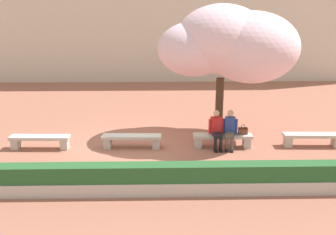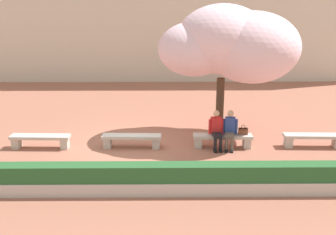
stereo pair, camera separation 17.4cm
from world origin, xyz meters
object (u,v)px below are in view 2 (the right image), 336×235
Objects in this scene: stone_bench_near_west at (40,139)px; stone_bench_near_east at (223,139)px; stone_bench_center at (132,139)px; person_seated_right at (230,128)px; cherry_tree_main at (228,45)px; handbag at (243,131)px; person_seated_left at (216,128)px; stone_bench_east_end at (313,138)px.

stone_bench_near_west is 1.00× the size of stone_bench_near_east.
person_seated_right reaches higher than stone_bench_center.
stone_bench_near_west is 6.36m from person_seated_right.
cherry_tree_main is (0.27, 1.34, 2.99)m from stone_bench_near_east.
stone_bench_center is at bearing -179.61° from handbag.
person_seated_left is 3.81× the size of handbag.
person_seated_left is 0.45m from person_seated_right.
cherry_tree_main reaches higher than stone_bench_near_east.
person_seated_left is at bearing -175.08° from handbag.
stone_bench_east_end is at bearing 0.00° from stone_bench_center.
stone_bench_near_west is 6.12m from stone_bench_near_east.
stone_bench_near_west is 1.54× the size of person_seated_right.
handbag is (6.81, 0.03, 0.27)m from stone_bench_near_west.
stone_bench_center and stone_bench_east_end have the same top height.
person_seated_right is at bearing -92.16° from cherry_tree_main.
stone_bench_near_west is 9.18m from stone_bench_east_end.
handbag is 3.04m from cherry_tree_main.
handbag is at bearing 179.39° from stone_bench_east_end.
stone_bench_near_east is 0.74m from handbag.
stone_bench_center is 4.67m from cherry_tree_main.
stone_bench_center is (3.06, 0.00, 0.00)m from stone_bench_near_west.
cherry_tree_main reaches higher than stone_bench_center.
stone_bench_near_west and stone_bench_near_east have the same top height.
person_seated_right reaches higher than stone_bench_east_end.
stone_bench_center is 0.41× the size of cherry_tree_main.
person_seated_left reaches higher than stone_bench_near_west.
person_seated_right is at bearing 0.10° from person_seated_left.
stone_bench_center is 1.00× the size of stone_bench_near_east.
handbag reaches higher than stone_bench_center.
cherry_tree_main is (0.50, 1.39, 2.60)m from person_seated_left.
person_seated_right is at bearing -178.94° from stone_bench_east_end.
stone_bench_east_end is 1.54× the size of person_seated_left.
stone_bench_east_end is 1.54× the size of person_seated_right.
person_seated_left reaches higher than stone_bench_center.
handbag is at bearing 2.11° from stone_bench_near_east.
stone_bench_near_west is 1.00× the size of stone_bench_center.
person_seated_right reaches higher than handbag.
stone_bench_near_west is at bearing 179.53° from person_seated_right.
cherry_tree_main is at bearing 21.88° from stone_bench_center.
person_seated_left is 0.26× the size of cherry_tree_main.
stone_bench_near_east is 1.00× the size of stone_bench_east_end.
stone_bench_east_end is (6.12, 0.00, 0.00)m from stone_bench_center.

